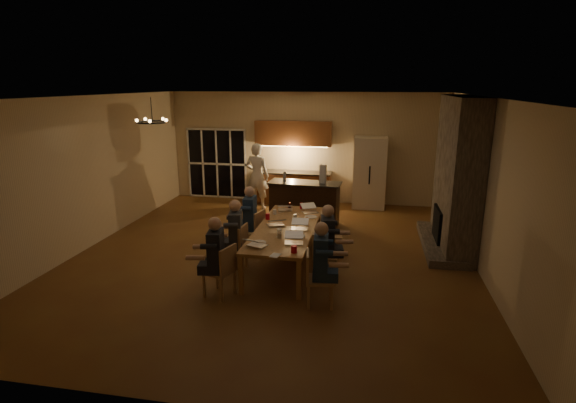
# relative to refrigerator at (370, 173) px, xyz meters

# --- Properties ---
(floor) EXTENTS (9.00, 9.00, 0.00)m
(floor) POSITION_rel_refrigerator_xyz_m (-1.90, -4.15, -1.00)
(floor) COLOR brown
(floor) RESTS_ON ground
(back_wall) EXTENTS (8.00, 0.04, 3.20)m
(back_wall) POSITION_rel_refrigerator_xyz_m (-1.90, 0.37, 0.60)
(back_wall) COLOR beige
(back_wall) RESTS_ON ground
(left_wall) EXTENTS (0.04, 9.00, 3.20)m
(left_wall) POSITION_rel_refrigerator_xyz_m (-5.92, -4.15, 0.60)
(left_wall) COLOR beige
(left_wall) RESTS_ON ground
(right_wall) EXTENTS (0.04, 9.00, 3.20)m
(right_wall) POSITION_rel_refrigerator_xyz_m (2.12, -4.15, 0.60)
(right_wall) COLOR beige
(right_wall) RESTS_ON ground
(ceiling) EXTENTS (8.00, 9.00, 0.04)m
(ceiling) POSITION_rel_refrigerator_xyz_m (-1.90, -4.15, 2.22)
(ceiling) COLOR white
(ceiling) RESTS_ON back_wall
(french_doors) EXTENTS (1.86, 0.08, 2.10)m
(french_doors) POSITION_rel_refrigerator_xyz_m (-4.60, 0.32, 0.05)
(french_doors) COLOR black
(french_doors) RESTS_ON ground
(fireplace) EXTENTS (0.58, 2.50, 3.20)m
(fireplace) POSITION_rel_refrigerator_xyz_m (1.80, -2.95, 0.60)
(fireplace) COLOR #645A4F
(fireplace) RESTS_ON ground
(kitchenette) EXTENTS (2.24, 0.68, 2.40)m
(kitchenette) POSITION_rel_refrigerator_xyz_m (-2.20, 0.05, 0.20)
(kitchenette) COLOR brown
(kitchenette) RESTS_ON ground
(refrigerator) EXTENTS (0.90, 0.68, 2.00)m
(refrigerator) POSITION_rel_refrigerator_xyz_m (0.00, 0.00, 0.00)
(refrigerator) COLOR beige
(refrigerator) RESTS_ON ground
(dining_table) EXTENTS (1.10, 3.06, 0.75)m
(dining_table) POSITION_rel_refrigerator_xyz_m (-1.54, -4.47, -0.62)
(dining_table) COLOR tan
(dining_table) RESTS_ON ground
(bar_island) EXTENTS (1.82, 0.81, 1.08)m
(bar_island) POSITION_rel_refrigerator_xyz_m (-1.56, -1.91, -0.46)
(bar_island) COLOR black
(bar_island) RESTS_ON ground
(chair_left_near) EXTENTS (0.55, 0.55, 0.89)m
(chair_left_near) POSITION_rel_refrigerator_xyz_m (-2.39, -6.03, -0.55)
(chair_left_near) COLOR tan
(chair_left_near) RESTS_ON ground
(chair_left_mid) EXTENTS (0.48, 0.48, 0.89)m
(chair_left_mid) POSITION_rel_refrigerator_xyz_m (-2.47, -4.96, -0.55)
(chair_left_mid) COLOR tan
(chair_left_mid) RESTS_ON ground
(chair_left_far) EXTENTS (0.54, 0.54, 0.89)m
(chair_left_far) POSITION_rel_refrigerator_xyz_m (-2.38, -3.95, -0.55)
(chair_left_far) COLOR tan
(chair_left_far) RESTS_ON ground
(chair_right_near) EXTENTS (0.50, 0.50, 0.89)m
(chair_right_near) POSITION_rel_refrigerator_xyz_m (-0.70, -6.06, -0.55)
(chair_right_near) COLOR tan
(chair_right_near) RESTS_ON ground
(chair_right_mid) EXTENTS (0.44, 0.44, 0.89)m
(chair_right_mid) POSITION_rel_refrigerator_xyz_m (-0.72, -5.02, -0.55)
(chair_right_mid) COLOR tan
(chair_right_mid) RESTS_ON ground
(chair_right_far) EXTENTS (0.50, 0.50, 0.89)m
(chair_right_far) POSITION_rel_refrigerator_xyz_m (-0.72, -3.88, -0.55)
(chair_right_far) COLOR tan
(chair_right_far) RESTS_ON ground
(person_left_near) EXTENTS (0.68, 0.68, 1.38)m
(person_left_near) POSITION_rel_refrigerator_xyz_m (-2.41, -6.08, -0.31)
(person_left_near) COLOR #22232B
(person_left_near) RESTS_ON ground
(person_right_near) EXTENTS (0.65, 0.65, 1.38)m
(person_right_near) POSITION_rel_refrigerator_xyz_m (-0.70, -6.03, -0.31)
(person_right_near) COLOR navy
(person_right_near) RESTS_ON ground
(person_left_mid) EXTENTS (0.70, 0.70, 1.38)m
(person_left_mid) POSITION_rel_refrigerator_xyz_m (-2.41, -4.97, -0.31)
(person_left_mid) COLOR #34383D
(person_left_mid) RESTS_ON ground
(person_right_mid) EXTENTS (0.69, 0.69, 1.38)m
(person_right_mid) POSITION_rel_refrigerator_xyz_m (-0.69, -5.01, -0.31)
(person_right_mid) COLOR #22232B
(person_right_mid) RESTS_ON ground
(person_left_far) EXTENTS (0.64, 0.64, 1.38)m
(person_left_far) POSITION_rel_refrigerator_xyz_m (-2.43, -3.86, -0.31)
(person_left_far) COLOR navy
(person_left_far) RESTS_ON ground
(standing_person) EXTENTS (0.72, 0.52, 1.85)m
(standing_person) POSITION_rel_refrigerator_xyz_m (-3.09, -0.65, -0.08)
(standing_person) COLOR white
(standing_person) RESTS_ON ground
(chandelier) EXTENTS (0.58, 0.58, 0.03)m
(chandelier) POSITION_rel_refrigerator_xyz_m (-3.99, -4.82, 1.75)
(chandelier) COLOR black
(chandelier) RESTS_ON ceiling
(laptop_a) EXTENTS (0.39, 0.37, 0.23)m
(laptop_a) POSITION_rel_refrigerator_xyz_m (-1.84, -5.58, -0.14)
(laptop_a) COLOR silver
(laptop_a) RESTS_ON dining_table
(laptop_b) EXTENTS (0.35, 0.32, 0.23)m
(laptop_b) POSITION_rel_refrigerator_xyz_m (-1.24, -5.35, -0.14)
(laptop_b) COLOR silver
(laptop_b) RESTS_ON dining_table
(laptop_c) EXTENTS (0.41, 0.39, 0.23)m
(laptop_c) POSITION_rel_refrigerator_xyz_m (-1.77, -4.39, -0.14)
(laptop_c) COLOR silver
(laptop_c) RESTS_ON dining_table
(laptop_d) EXTENTS (0.34, 0.30, 0.23)m
(laptop_d) POSITION_rel_refrigerator_xyz_m (-1.27, -4.56, -0.14)
(laptop_d) COLOR silver
(laptop_d) RESTS_ON dining_table
(laptop_e) EXTENTS (0.36, 0.33, 0.23)m
(laptop_e) POSITION_rel_refrigerator_xyz_m (-1.79, -3.30, -0.14)
(laptop_e) COLOR silver
(laptop_e) RESTS_ON dining_table
(laptop_f) EXTENTS (0.41, 0.40, 0.23)m
(laptop_f) POSITION_rel_refrigerator_xyz_m (-1.23, -3.40, -0.14)
(laptop_f) COLOR silver
(laptop_f) RESTS_ON dining_table
(mug_front) EXTENTS (0.08, 0.08, 0.10)m
(mug_front) POSITION_rel_refrigerator_xyz_m (-1.59, -4.92, -0.20)
(mug_front) COLOR white
(mug_front) RESTS_ON dining_table
(mug_mid) EXTENTS (0.08, 0.08, 0.10)m
(mug_mid) POSITION_rel_refrigerator_xyz_m (-1.46, -3.94, -0.20)
(mug_mid) COLOR white
(mug_mid) RESTS_ON dining_table
(mug_back) EXTENTS (0.08, 0.08, 0.10)m
(mug_back) POSITION_rel_refrigerator_xyz_m (-1.95, -3.67, -0.20)
(mug_back) COLOR white
(mug_back) RESTS_ON dining_table
(redcup_near) EXTENTS (0.10, 0.10, 0.12)m
(redcup_near) POSITION_rel_refrigerator_xyz_m (-1.17, -5.78, -0.19)
(redcup_near) COLOR red
(redcup_near) RESTS_ON dining_table
(redcup_mid) EXTENTS (0.09, 0.09, 0.12)m
(redcup_mid) POSITION_rel_refrigerator_xyz_m (-2.01, -4.05, -0.19)
(redcup_mid) COLOR red
(redcup_mid) RESTS_ON dining_table
(redcup_far) EXTENTS (0.08, 0.08, 0.12)m
(redcup_far) POSITION_rel_refrigerator_xyz_m (-1.45, -3.11, -0.19)
(redcup_far) COLOR red
(redcup_far) RESTS_ON dining_table
(can_silver) EXTENTS (0.07, 0.07, 0.12)m
(can_silver) POSITION_rel_refrigerator_xyz_m (-1.55, -5.14, -0.19)
(can_silver) COLOR #B2B2B7
(can_silver) RESTS_ON dining_table
(can_cola) EXTENTS (0.07, 0.07, 0.12)m
(can_cola) POSITION_rel_refrigerator_xyz_m (-1.73, -3.12, -0.19)
(can_cola) COLOR #3F0F0C
(can_cola) RESTS_ON dining_table
(can_right) EXTENTS (0.07, 0.07, 0.12)m
(can_right) POSITION_rel_refrigerator_xyz_m (-1.19, -4.17, -0.19)
(can_right) COLOR #B2B2B7
(can_right) RESTS_ON dining_table
(plate_near) EXTENTS (0.28, 0.28, 0.02)m
(plate_near) POSITION_rel_refrigerator_xyz_m (-1.24, -4.97, -0.24)
(plate_near) COLOR white
(plate_near) RESTS_ON dining_table
(plate_left) EXTENTS (0.26, 0.26, 0.02)m
(plate_left) POSITION_rel_refrigerator_xyz_m (-1.85, -5.45, -0.24)
(plate_left) COLOR white
(plate_left) RESTS_ON dining_table
(plate_far) EXTENTS (0.25, 0.25, 0.02)m
(plate_far) POSITION_rel_refrigerator_xyz_m (-1.16, -3.74, -0.24)
(plate_far) COLOR white
(plate_far) RESTS_ON dining_table
(notepad) EXTENTS (0.18, 0.22, 0.01)m
(notepad) POSITION_rel_refrigerator_xyz_m (-1.44, -5.97, -0.24)
(notepad) COLOR white
(notepad) RESTS_ON dining_table
(bar_bottle) EXTENTS (0.07, 0.07, 0.24)m
(bar_bottle) POSITION_rel_refrigerator_xyz_m (-2.08, -1.83, 0.20)
(bar_bottle) COLOR #99999E
(bar_bottle) RESTS_ON bar_island
(bar_blender) EXTENTS (0.17, 0.17, 0.45)m
(bar_blender) POSITION_rel_refrigerator_xyz_m (-1.12, -1.90, 0.30)
(bar_blender) COLOR silver
(bar_blender) RESTS_ON bar_island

